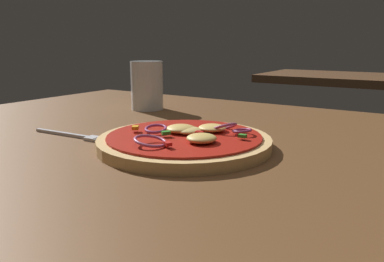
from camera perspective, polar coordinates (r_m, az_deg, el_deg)
name	(u,v)px	position (r m, az deg, el deg)	size (l,w,h in m)	color
dining_table	(197,165)	(0.52, 0.70, -5.06)	(1.23, 0.91, 0.04)	brown
pizza	(185,140)	(0.54, -1.05, -1.43)	(0.24, 0.24, 0.03)	tan
fork	(76,136)	(0.62, -16.93, -0.71)	(0.16, 0.02, 0.01)	silver
beer_glass	(147,88)	(0.85, -6.75, 6.37)	(0.07, 0.07, 0.11)	silver
background_table	(361,79)	(1.91, 23.96, 7.07)	(0.87, 0.46, 0.04)	#4C301C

